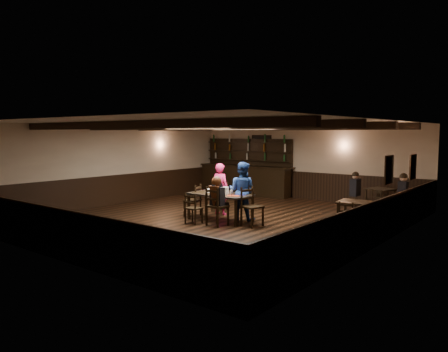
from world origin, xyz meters
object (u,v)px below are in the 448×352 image
Objects in this scene: man_blue at (242,191)px; cake at (210,191)px; dining_table at (220,196)px; chair_near_right at (215,203)px; bar_counter at (246,176)px; chair_near_left at (192,206)px; woman_pink at (220,189)px.

cake is (-0.85, -0.39, -0.02)m from man_blue.
chair_near_right is (0.36, -0.66, -0.08)m from dining_table.
cake is at bearing -65.67° from bar_counter.
chair_near_right is 6.23m from bar_counter.
dining_table is at bearing 70.58° from chair_near_left.
cake reaches higher than chair_near_left.
chair_near_right is at bearing 76.13° from man_blue.
chair_near_left is 1.61m from woman_pink.
dining_table is 0.63m from man_blue.
chair_near_right is 1.08m from cake.
bar_counter reaches higher than cake.
woman_pink reaches higher than chair_near_left.
bar_counter reaches higher than chair_near_left.
chair_near_left is 0.80× the size of chair_near_right.
chair_near_right is at bearing 14.26° from chair_near_left.
chair_near_right is 1.69m from woman_pink.
chair_near_left is 0.51× the size of man_blue.
man_blue is (1.01, -0.28, 0.05)m from woman_pink.
chair_near_right reaches higher than dining_table.
woman_pink reaches higher than cake.
man_blue is 0.39× the size of bar_counter.
man_blue is (0.71, 1.28, 0.33)m from chair_near_left.
chair_near_right is 3.57× the size of cake.
chair_near_right is (0.65, 0.17, 0.12)m from chair_near_left.
chair_near_left is at bearing -67.99° from bar_counter.
cake is (-0.42, 0.06, 0.11)m from dining_table.
bar_counter is at bearing 118.13° from chair_near_right.
man_blue is at bearing 86.65° from chair_near_right.
man_blue is 5.64× the size of cake.
dining_table is at bearing -8.52° from cake.
chair_near_left is at bearing -109.42° from dining_table.
woman_pink reaches higher than dining_table.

